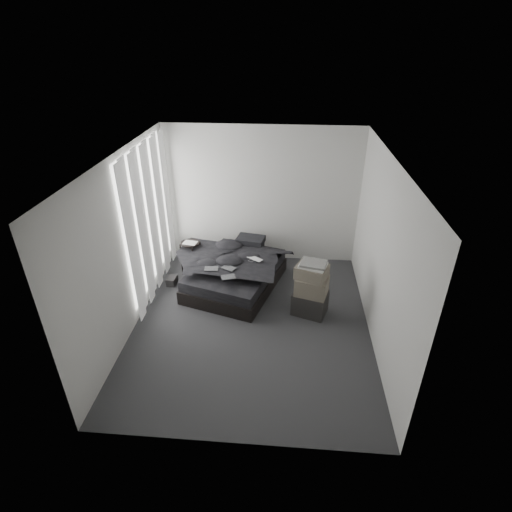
# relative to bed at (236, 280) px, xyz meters

# --- Properties ---
(floor) EXTENTS (3.60, 4.20, 0.01)m
(floor) POSITION_rel_bed_xyz_m (0.38, -1.02, -0.12)
(floor) COLOR #2F2F31
(floor) RESTS_ON ground
(ceiling) EXTENTS (3.60, 4.20, 0.01)m
(ceiling) POSITION_rel_bed_xyz_m (0.38, -1.02, 2.48)
(ceiling) COLOR white
(ceiling) RESTS_ON ground
(wall_back) EXTENTS (3.60, 0.01, 2.60)m
(wall_back) POSITION_rel_bed_xyz_m (0.38, 1.08, 1.18)
(wall_back) COLOR silver
(wall_back) RESTS_ON ground
(wall_front) EXTENTS (3.60, 0.01, 2.60)m
(wall_front) POSITION_rel_bed_xyz_m (0.38, -3.12, 1.18)
(wall_front) COLOR silver
(wall_front) RESTS_ON ground
(wall_left) EXTENTS (0.01, 4.20, 2.60)m
(wall_left) POSITION_rel_bed_xyz_m (-1.42, -1.02, 1.18)
(wall_left) COLOR silver
(wall_left) RESTS_ON ground
(wall_right) EXTENTS (0.01, 4.20, 2.60)m
(wall_right) POSITION_rel_bed_xyz_m (2.18, -1.02, 1.18)
(wall_right) COLOR silver
(wall_right) RESTS_ON ground
(window_left) EXTENTS (0.02, 2.00, 2.30)m
(window_left) POSITION_rel_bed_xyz_m (-1.40, -0.12, 1.23)
(window_left) COLOR white
(window_left) RESTS_ON wall_left
(curtain_left) EXTENTS (0.06, 2.12, 2.48)m
(curtain_left) POSITION_rel_bed_xyz_m (-1.35, -0.12, 1.16)
(curtain_left) COLOR white
(curtain_left) RESTS_ON wall_left
(bed) EXTENTS (1.79, 2.07, 0.24)m
(bed) POSITION_rel_bed_xyz_m (0.00, 0.00, 0.00)
(bed) COLOR black
(bed) RESTS_ON floor
(mattress) EXTENTS (1.73, 2.01, 0.19)m
(mattress) POSITION_rel_bed_xyz_m (0.00, 0.00, 0.21)
(mattress) COLOR black
(mattress) RESTS_ON bed
(duvet) EXTENTS (1.68, 1.82, 0.21)m
(duvet) POSITION_rel_bed_xyz_m (-0.01, -0.04, 0.41)
(duvet) COLOR black
(duvet) RESTS_ON mattress
(pillow_lower) EXTENTS (0.61, 0.50, 0.12)m
(pillow_lower) POSITION_rel_bed_xyz_m (0.16, 0.67, 0.37)
(pillow_lower) COLOR black
(pillow_lower) RESTS_ON mattress
(pillow_upper) EXTENTS (0.55, 0.43, 0.11)m
(pillow_upper) POSITION_rel_bed_xyz_m (0.21, 0.63, 0.48)
(pillow_upper) COLOR black
(pillow_upper) RESTS_ON pillow_lower
(laptop) EXTENTS (0.33, 0.31, 0.02)m
(laptop) POSITION_rel_bed_xyz_m (0.32, -0.05, 0.52)
(laptop) COLOR silver
(laptop) RESTS_ON duvet
(comic_a) EXTENTS (0.23, 0.16, 0.01)m
(comic_a) POSITION_rel_bed_xyz_m (-0.34, -0.39, 0.52)
(comic_a) COLOR black
(comic_a) RESTS_ON duvet
(comic_b) EXTENTS (0.26, 0.23, 0.01)m
(comic_b) POSITION_rel_bed_xyz_m (-0.06, -0.34, 0.52)
(comic_b) COLOR black
(comic_b) RESTS_ON duvet
(comic_c) EXTENTS (0.26, 0.21, 0.01)m
(comic_c) POSITION_rel_bed_xyz_m (-0.03, -0.62, 0.53)
(comic_c) COLOR black
(comic_c) RESTS_ON duvet
(side_stand) EXTENTS (0.44, 0.44, 0.63)m
(side_stand) POSITION_rel_bed_xyz_m (-0.87, 0.38, 0.19)
(side_stand) COLOR black
(side_stand) RESTS_ON floor
(papers) EXTENTS (0.27, 0.22, 0.01)m
(papers) POSITION_rel_bed_xyz_m (-0.87, 0.37, 0.51)
(papers) COLOR white
(papers) RESTS_ON side_stand
(floor_books) EXTENTS (0.16, 0.23, 0.15)m
(floor_books) POSITION_rel_bed_xyz_m (-1.15, -0.04, -0.04)
(floor_books) COLOR black
(floor_books) RESTS_ON floor
(box_lower) EXTENTS (0.62, 0.55, 0.38)m
(box_lower) POSITION_rel_bed_xyz_m (1.29, -0.67, 0.07)
(box_lower) COLOR black
(box_lower) RESTS_ON floor
(box_mid) EXTENTS (0.56, 0.49, 0.29)m
(box_mid) POSITION_rel_bed_xyz_m (1.30, -0.69, 0.41)
(box_mid) COLOR #5C5549
(box_mid) RESTS_ON box_lower
(box_upper) EXTENTS (0.56, 0.52, 0.20)m
(box_upper) POSITION_rel_bed_xyz_m (1.28, -0.67, 0.65)
(box_upper) COLOR #5C5549
(box_upper) RESTS_ON box_mid
(art_book_white) EXTENTS (0.47, 0.43, 0.04)m
(art_book_white) POSITION_rel_bed_xyz_m (1.29, -0.67, 0.77)
(art_book_white) COLOR silver
(art_book_white) RESTS_ON box_upper
(art_book_snake) EXTENTS (0.44, 0.38, 0.04)m
(art_book_snake) POSITION_rel_bed_xyz_m (1.30, -0.69, 0.81)
(art_book_snake) COLOR silver
(art_book_snake) RESTS_ON art_book_white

